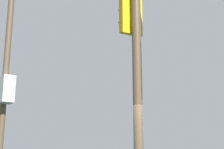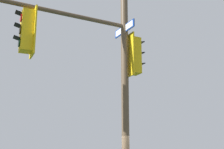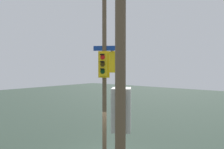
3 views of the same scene
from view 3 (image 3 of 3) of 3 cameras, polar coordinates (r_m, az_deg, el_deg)
name	(u,v)px [view 3 (image 3 of 3)]	position (r m, az deg, el deg)	size (l,w,h in m)	color
main_signal_pole_assembly	(105,55)	(12.72, -1.76, 4.72)	(6.47, 3.50, 9.98)	brown
secondary_pole_assembly	(121,101)	(5.15, 2.15, -6.62)	(0.78, 0.66, 8.18)	brown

